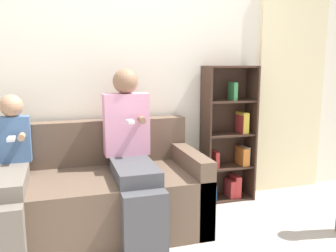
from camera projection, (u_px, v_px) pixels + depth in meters
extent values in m
cube|color=silver|center=(121.00, 71.00, 3.23)|extent=(10.00, 0.06, 2.55)
cube|color=beige|center=(291.00, 90.00, 3.73)|extent=(0.77, 0.04, 2.14)
cube|color=brown|center=(89.00, 208.00, 2.76)|extent=(1.83, 0.70, 0.47)
cube|color=brown|center=(84.00, 169.00, 3.13)|extent=(1.83, 0.16, 0.86)
cube|color=brown|center=(192.00, 188.00, 2.99)|extent=(0.13, 0.70, 0.63)
cube|color=#47474C|center=(145.00, 225.00, 2.47)|extent=(0.32, 0.12, 0.47)
cube|color=#47474C|center=(135.00, 172.00, 2.72)|extent=(0.32, 0.51, 0.11)
cube|color=#E599BC|center=(126.00, 124.00, 2.99)|extent=(0.37, 0.17, 0.52)
sphere|color=#8C664C|center=(125.00, 81.00, 2.92)|extent=(0.21, 0.21, 0.21)
cylinder|color=#8C664C|center=(142.00, 120.00, 2.88)|extent=(0.05, 0.10, 0.05)
cube|color=white|center=(130.00, 122.00, 2.80)|extent=(0.05, 0.12, 0.02)
cube|color=#70665B|center=(8.00, 244.00, 2.22)|extent=(0.21, 0.12, 0.47)
cube|color=#70665B|center=(11.00, 182.00, 2.49)|extent=(0.21, 0.57, 0.11)
cube|color=#476B9E|center=(14.00, 139.00, 2.77)|extent=(0.24, 0.11, 0.36)
sphere|color=tan|center=(11.00, 106.00, 2.73)|extent=(0.17, 0.17, 0.17)
cylinder|color=tan|center=(22.00, 137.00, 2.69)|extent=(0.05, 0.10, 0.05)
cube|color=white|center=(11.00, 139.00, 2.62)|extent=(0.05, 0.12, 0.02)
cube|color=#3D281E|center=(206.00, 136.00, 3.40)|extent=(0.02, 0.25, 1.32)
cube|color=#3D281E|center=(250.00, 133.00, 3.54)|extent=(0.02, 0.25, 1.32)
cube|color=#3D281E|center=(223.00, 132.00, 3.58)|extent=(0.50, 0.02, 1.32)
cube|color=#3D281E|center=(227.00, 198.00, 3.59)|extent=(0.47, 0.22, 0.02)
cube|color=#3D281E|center=(227.00, 167.00, 3.53)|extent=(0.47, 0.22, 0.02)
cube|color=#3D281E|center=(228.00, 134.00, 3.47)|extent=(0.47, 0.22, 0.02)
cube|color=#3D281E|center=(229.00, 101.00, 3.41)|extent=(0.47, 0.22, 0.02)
cube|color=#3D281E|center=(231.00, 67.00, 3.36)|extent=(0.47, 0.22, 0.02)
cube|color=#C63838|center=(215.00, 159.00, 3.47)|extent=(0.04, 0.15, 0.16)
cube|color=orange|center=(242.00, 156.00, 3.56)|extent=(0.07, 0.18, 0.18)
cube|color=teal|center=(211.00, 191.00, 3.52)|extent=(0.03, 0.18, 0.15)
cube|color=#C63838|center=(235.00, 186.00, 3.59)|extent=(0.06, 0.16, 0.22)
cube|color=#C63838|center=(241.00, 124.00, 3.49)|extent=(0.05, 0.17, 0.18)
cube|color=#C63838|center=(230.00, 188.00, 3.58)|extent=(0.06, 0.15, 0.18)
cube|color=beige|center=(245.00, 155.00, 3.57)|extent=(0.04, 0.15, 0.18)
cube|color=#429956|center=(233.00, 91.00, 3.41)|extent=(0.04, 0.14, 0.17)
cube|color=gold|center=(242.00, 122.00, 3.49)|extent=(0.06, 0.17, 0.20)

